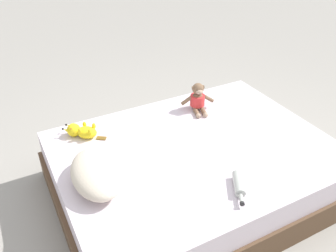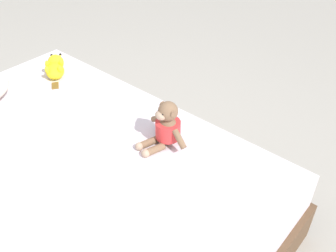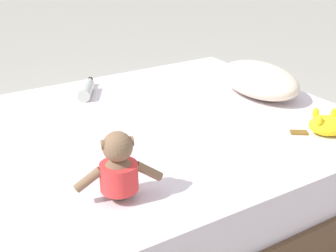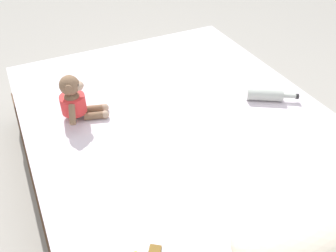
# 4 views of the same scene
# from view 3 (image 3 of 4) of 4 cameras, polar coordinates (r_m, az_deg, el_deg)

# --- Properties ---
(ground_plane) EXTENTS (16.00, 16.00, 0.00)m
(ground_plane) POSITION_cam_3_polar(r_m,az_deg,el_deg) (2.22, -3.88, -10.23)
(ground_plane) COLOR #9E998E
(bed) EXTENTS (1.50, 1.99, 0.42)m
(bed) POSITION_cam_3_polar(r_m,az_deg,el_deg) (2.11, -4.04, -5.55)
(bed) COLOR brown
(bed) RESTS_ON ground_plane
(pillow) EXTENTS (0.52, 0.34, 0.16)m
(pillow) POSITION_cam_3_polar(r_m,az_deg,el_deg) (2.41, 11.06, 5.59)
(pillow) COLOR beige
(pillow) RESTS_ON bed
(plush_monkey) EXTENTS (0.24, 0.28, 0.24)m
(plush_monkey) POSITION_cam_3_polar(r_m,az_deg,el_deg) (1.48, -6.11, -5.43)
(plush_monkey) COLOR brown
(plush_monkey) RESTS_ON bed
(glass_bottle) EXTENTS (0.25, 0.18, 0.06)m
(glass_bottle) POSITION_cam_3_polar(r_m,az_deg,el_deg) (2.40, -9.96, 4.40)
(glass_bottle) COLOR #B7BCB2
(glass_bottle) RESTS_ON bed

